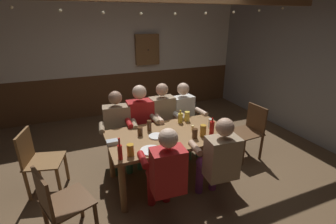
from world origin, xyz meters
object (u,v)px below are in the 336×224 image
bottle_0 (212,128)px  bottle_2 (120,152)px  pint_glass_5 (140,131)px  pint_glass_1 (130,150)px  person_5 (219,158)px  plate_1 (151,150)px  chair_empty_far_end (38,160)px  pint_glass_6 (187,116)px  chair_empty_near_left (59,204)px  pint_glass_3 (203,131)px  dining_table (169,141)px  condiment_caddy (112,142)px  chair_empty_near_right (250,130)px  person_1 (142,120)px  bottle_1 (180,118)px  pint_glass_2 (210,123)px  pint_glass_0 (149,126)px  person_3 (185,116)px  pint_glass_4 (195,133)px  plate_0 (156,136)px  wall_dart_cabinet (147,50)px  person_4 (166,171)px  table_candle (193,128)px  person_2 (164,117)px  person_0 (118,126)px

bottle_0 → bottle_2: bottle_2 is taller
pint_glass_5 → pint_glass_1: bearing=-118.6°
person_5 → plate_1: (-0.71, 0.37, 0.07)m
chair_empty_far_end → pint_glass_6: 2.13m
chair_empty_near_left → pint_glass_3: size_ratio=5.58×
dining_table → condiment_caddy: bearing=177.9°
chair_empty_near_right → bottle_2: (-2.21, -0.46, 0.35)m
person_1 → bottle_2: size_ratio=4.69×
bottle_0 → chair_empty_near_right: bearing=19.1°
bottle_1 → pint_glass_2: bottle_1 is taller
chair_empty_near_right → pint_glass_0: (-1.68, 0.12, 0.32)m
person_3 → plate_1: size_ratio=4.83×
pint_glass_4 → plate_0: bearing=153.1°
plate_1 → pint_glass_0: pint_glass_0 is taller
chair_empty_near_right → wall_dart_cabinet: size_ratio=1.26×
person_4 → plate_0: person_4 is taller
table_candle → pint_glass_5: pint_glass_5 is taller
person_2 → table_candle: size_ratio=15.39×
pint_glass_0 → person_4: bearing=-97.1°
pint_glass_0 → pint_glass_2: 0.88m
person_4 → plate_1: size_ratio=4.81×
condiment_caddy → bottle_0: bearing=-11.5°
wall_dart_cabinet → dining_table: bearing=-102.4°
chair_empty_near_left → bottle_1: 1.94m
person_3 → bottle_1: (-0.26, -0.36, 0.14)m
person_4 → pint_glass_0: 0.90m
person_2 → pint_glass_6: person_2 is taller
pint_glass_0 → plate_1: bearing=-106.9°
plate_0 → pint_glass_4: 0.51m
condiment_caddy → pint_glass_1: bearing=-67.3°
person_0 → person_3: (1.14, -0.01, 0.00)m
person_0 → plate_0: size_ratio=5.81×
pint_glass_3 → condiment_caddy: bearing=168.3°
person_0 → pint_glass_4: bearing=140.1°
chair_empty_near_left → plate_0: size_ratio=4.31×
pint_glass_1 → pint_glass_4: size_ratio=1.05×
person_0 → table_candle: person_0 is taller
bottle_0 → chair_empty_near_left: bearing=-170.9°
bottle_2 → pint_glass_1: bottle_2 is taller
person_4 → plate_1: (-0.05, 0.36, 0.08)m
chair_empty_far_end → person_3: bearing=110.5°
person_4 → pint_glass_3: person_4 is taller
chair_empty_near_right → bottle_1: bearing=76.1°
bottle_0 → pint_glass_2: bottle_0 is taller
person_3 → pint_glass_4: 0.95m
condiment_caddy → pint_glass_2: pint_glass_2 is taller
pint_glass_2 → pint_glass_5: bearing=172.0°
dining_table → pint_glass_5: (-0.37, 0.13, 0.16)m
person_2 → bottle_1: size_ratio=6.22×
person_4 → person_1: bearing=88.0°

